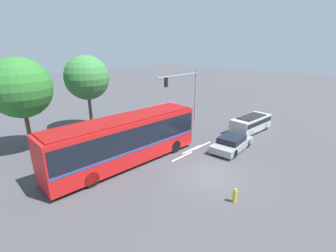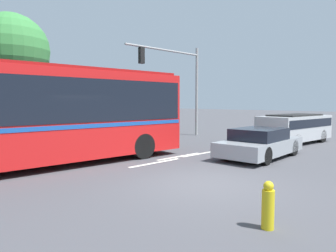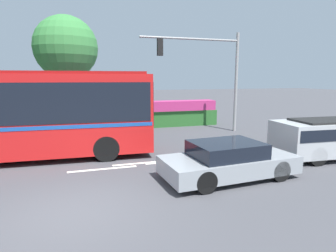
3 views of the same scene
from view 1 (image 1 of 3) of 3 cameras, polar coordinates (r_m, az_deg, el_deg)
ground_plane at (r=16.66m, az=9.68°, el=-11.20°), size 140.00×140.00×0.00m
city_bus at (r=17.37m, az=-10.03°, el=-2.79°), size 11.67×3.06×3.44m
sedan_foreground at (r=20.52m, az=14.84°, el=-3.90°), size 4.43×2.19×1.19m
suv_left_lane at (r=25.28m, az=19.00°, el=0.78°), size 4.97×2.19×1.57m
traffic_light_pole at (r=25.84m, az=4.40°, el=8.85°), size 5.91×0.24×5.80m
flowering_hedge at (r=26.10m, az=-5.61°, el=2.06°), size 10.12×1.15×1.68m
street_tree_left at (r=21.57m, az=-31.50°, el=7.65°), size 4.59×4.59×7.42m
street_tree_centre at (r=24.92m, az=-18.61°, el=10.74°), size 4.25×4.25×7.36m
fire_hydrant at (r=14.16m, az=15.46°, el=-15.52°), size 0.22×0.22×0.86m
lane_stripe_near at (r=18.89m, az=3.46°, el=-7.17°), size 2.40×0.16×0.01m
lane_stripe_mid at (r=20.17m, az=5.69°, el=-5.49°), size 2.40×0.16×0.01m
lane_stripe_far at (r=20.98m, az=8.08°, el=-4.61°), size 2.40×0.16×0.01m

